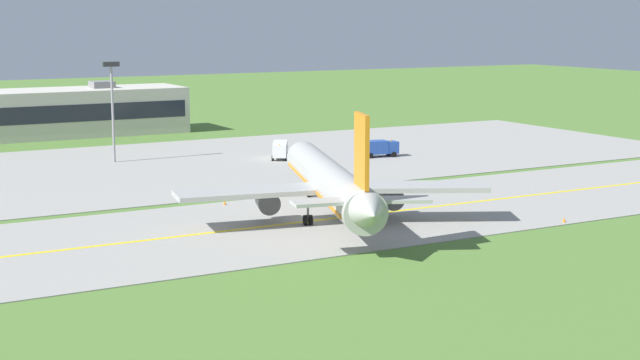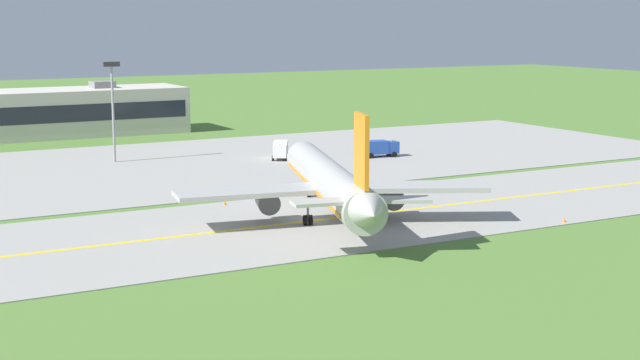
# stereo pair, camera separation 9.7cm
# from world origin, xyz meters

# --- Properties ---
(ground_plane) EXTENTS (500.00, 500.00, 0.00)m
(ground_plane) POSITION_xyz_m (0.00, 0.00, 0.00)
(ground_plane) COLOR #517A33
(taxiway_strip) EXTENTS (240.00, 28.00, 0.10)m
(taxiway_strip) POSITION_xyz_m (0.00, 0.00, 0.05)
(taxiway_strip) COLOR #9E9B93
(taxiway_strip) RESTS_ON ground
(apron_pad) EXTENTS (140.00, 52.00, 0.10)m
(apron_pad) POSITION_xyz_m (10.00, 42.00, 0.05)
(apron_pad) COLOR #9E9B93
(apron_pad) RESTS_ON ground
(taxiway_centreline) EXTENTS (220.00, 0.60, 0.01)m
(taxiway_centreline) POSITION_xyz_m (0.00, 0.00, 0.11)
(taxiway_centreline) COLOR yellow
(taxiway_centreline) RESTS_ON taxiway_strip
(airplane_lead) EXTENTS (31.70, 38.57, 12.70)m
(airplane_lead) POSITION_xyz_m (1.19, -0.75, 4.13)
(airplane_lead) COLOR #ADADA8
(airplane_lead) RESTS_ON ground
(service_truck_baggage) EXTENTS (4.70, 6.24, 2.60)m
(service_truck_baggage) POSITION_xyz_m (16.32, 41.12, 1.53)
(service_truck_baggage) COLOR silver
(service_truck_baggage) RESTS_ON ground
(service_truck_fuel) EXTENTS (6.27, 3.14, 2.60)m
(service_truck_fuel) POSITION_xyz_m (30.11, 35.46, 1.53)
(service_truck_fuel) COLOR #264CA5
(service_truck_fuel) RESTS_ON ground
(terminal_building) EXTENTS (47.66, 13.70, 9.55)m
(terminal_building) POSITION_xyz_m (-7.05, 85.90, 4.19)
(terminal_building) COLOR beige
(terminal_building) RESTS_ON ground
(apron_light_mast) EXTENTS (2.40, 0.50, 14.70)m
(apron_light_mast) POSITION_xyz_m (-6.45, 49.82, 9.33)
(apron_light_mast) COLOR gray
(apron_light_mast) RESTS_ON ground
(traffic_cone_near_edge) EXTENTS (0.44, 0.44, 0.60)m
(traffic_cone_near_edge) POSITION_xyz_m (21.95, -13.13, 0.30)
(traffic_cone_near_edge) COLOR orange
(traffic_cone_near_edge) RESTS_ON ground
(traffic_cone_mid_edge) EXTENTS (0.44, 0.44, 0.60)m
(traffic_cone_mid_edge) POSITION_xyz_m (-5.09, 12.35, 0.30)
(traffic_cone_mid_edge) COLOR orange
(traffic_cone_mid_edge) RESTS_ON ground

